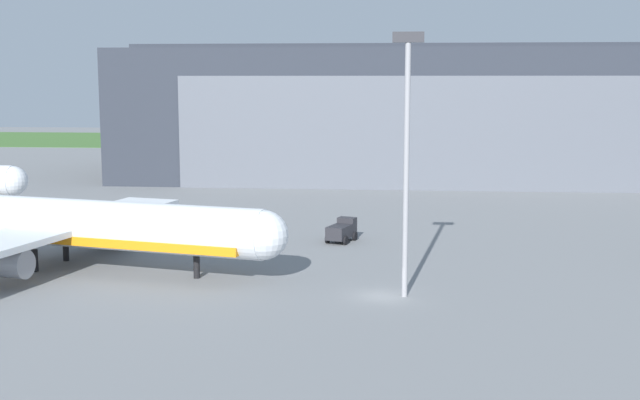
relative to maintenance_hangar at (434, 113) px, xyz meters
The scene contains 6 objects.
ground_plane 85.00m from the maintenance_hangar, 95.22° to the right, with size 440.00×440.00×0.00m, color slate.
grass_field_strip 80.81m from the maintenance_hangar, 95.49° to the left, with size 440.00×56.00×0.08m, color #426D32.
maintenance_hangar is the anchor object (origin of this frame).
airliner_near_right 84.99m from the maintenance_hangar, 115.57° to the right, with size 41.94×35.64×13.76m.
pushback_tractor 64.09m from the maintenance_hangar, 101.16° to the right, with size 3.33×4.69×2.38m.
apron_light_mast 83.96m from the maintenance_hangar, 93.99° to the right, with size 2.40×0.50×20.61m.
Camera 1 is at (1.03, -63.51, 17.07)m, focal length 46.17 mm.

